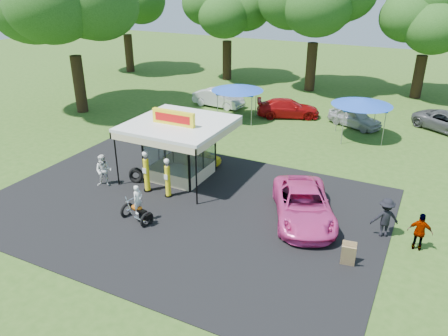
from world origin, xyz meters
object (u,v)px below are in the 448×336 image
(gas_station_kiosk, at_px, (180,149))
(pink_sedan, at_px, (303,205))
(spectator_east_a, at_px, (385,218))
(tent_east, at_px, (362,102))
(kiosk_car, at_px, (199,156))
(spectator_west, at_px, (104,171))
(gas_pump_right, at_px, (168,179))
(a_frame_sign, at_px, (348,255))
(tent_west, at_px, (237,88))
(gas_pump_left, at_px, (147,172))
(bg_car_a, at_px, (219,98))
(bg_car_c, at_px, (355,118))
(spectator_east_b, at_px, (420,232))
(motorcycle, at_px, (138,207))
(bg_car_b, at_px, (288,108))

(gas_station_kiosk, bearing_deg, pink_sedan, -10.56)
(spectator_east_a, bearing_deg, gas_station_kiosk, -31.33)
(gas_station_kiosk, distance_m, tent_east, 13.93)
(kiosk_car, bearing_deg, spectator_west, 148.15)
(gas_pump_right, xyz_separation_m, a_frame_sign, (9.91, -1.78, -0.54))
(kiosk_car, distance_m, tent_west, 9.53)
(gas_station_kiosk, height_order, gas_pump_right, gas_station_kiosk)
(gas_pump_right, bearing_deg, gas_pump_left, 179.32)
(gas_station_kiosk, xyz_separation_m, bg_car_a, (-4.70, 13.97, -1.01))
(a_frame_sign, bearing_deg, gas_pump_right, 161.36)
(kiosk_car, distance_m, bg_car_c, 13.70)
(tent_east, bearing_deg, gas_station_kiosk, -125.31)
(bg_car_a, bearing_deg, kiosk_car, -153.24)
(gas_pump_right, relative_size, spectator_east_a, 1.16)
(spectator_east_b, bearing_deg, spectator_east_a, -17.27)
(motorcycle, xyz_separation_m, bg_car_c, (6.41, 19.08, -0.07))
(spectator_west, distance_m, tent_east, 18.26)
(spectator_west, bearing_deg, gas_pump_right, -18.42)
(a_frame_sign, xyz_separation_m, bg_car_b, (-8.82, 18.07, 0.22))
(gas_station_kiosk, relative_size, kiosk_car, 1.92)
(gas_pump_right, xyz_separation_m, spectator_east_a, (10.88, 1.17, -0.11))
(gas_station_kiosk, height_order, bg_car_c, gas_station_kiosk)
(bg_car_a, height_order, tent_west, tent_west)
(gas_pump_left, distance_m, pink_sedan, 8.57)
(kiosk_car, xyz_separation_m, bg_car_b, (1.82, 11.64, 0.26))
(gas_station_kiosk, bearing_deg, tent_west, 98.26)
(spectator_east_b, bearing_deg, gas_station_kiosk, -9.17)
(a_frame_sign, relative_size, tent_west, 0.25)
(bg_car_a, bearing_deg, spectator_west, -169.96)
(motorcycle, height_order, kiosk_car, motorcycle)
(bg_car_b, bearing_deg, kiosk_car, 148.17)
(a_frame_sign, xyz_separation_m, spectator_east_a, (0.97, 2.95, 0.43))
(spectator_east_b, xyz_separation_m, bg_car_c, (-5.84, 15.50, -0.16))
(a_frame_sign, bearing_deg, gas_station_kiosk, 149.89)
(kiosk_car, xyz_separation_m, spectator_east_b, (13.11, -3.89, 0.40))
(motorcycle, distance_m, spectator_east_b, 12.77)
(spectator_east_b, bearing_deg, tent_west, -43.29)
(spectator_east_b, relative_size, bg_car_c, 0.42)
(spectator_east_a, distance_m, bg_car_a, 22.32)
(spectator_east_b, relative_size, tent_east, 0.41)
(motorcycle, height_order, bg_car_b, motorcycle)
(gas_pump_left, xyz_separation_m, spectator_east_a, (12.25, 1.16, -0.19))
(tent_east, bearing_deg, spectator_west, -128.18)
(gas_station_kiosk, bearing_deg, kiosk_car, 90.00)
(a_frame_sign, distance_m, tent_west, 19.95)
(spectator_west, height_order, bg_car_a, spectator_west)
(a_frame_sign, bearing_deg, tent_west, 119.83)
(gas_pump_right, height_order, spectator_east_b, gas_pump_right)
(bg_car_b, bearing_deg, gas_pump_left, 148.46)
(pink_sedan, distance_m, spectator_west, 11.17)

